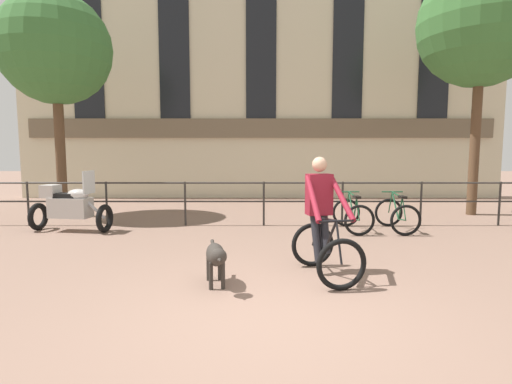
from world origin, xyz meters
TOP-DOWN VIEW (x-y plane):
  - ground_plane at (0.00, 0.00)m, footprint 60.00×60.00m
  - canal_railing at (-0.00, 5.20)m, footprint 15.05×0.05m
  - building_facade at (0.00, 10.99)m, footprint 18.00×0.72m
  - cyclist_with_bike at (0.77, 1.42)m, footprint 0.90×1.28m
  - dog at (-0.71, 0.89)m, footprint 0.36×1.01m
  - parked_motorcycle at (-4.30, 4.50)m, footprint 1.80×0.87m
  - parked_bicycle_near_lamp at (1.96, 4.54)m, footprint 0.70×1.13m
  - parked_bicycle_mid_left at (2.95, 4.54)m, footprint 0.67×1.12m
  - tree_canalside_left at (-5.45, 6.56)m, footprint 2.89×2.89m
  - tree_canalside_right at (5.84, 6.81)m, footprint 3.32×3.32m

SIDE VIEW (x-z plane):
  - ground_plane at x=0.00m, z-range 0.00..0.00m
  - parked_bicycle_mid_left at x=2.95m, z-range -0.07..0.79m
  - parked_bicycle_near_lamp at x=1.96m, z-range -0.07..0.79m
  - dog at x=-0.71m, z-range 0.11..0.71m
  - parked_motorcycle at x=-4.30m, z-range -0.11..1.24m
  - canal_railing at x=0.00m, z-range 0.18..1.23m
  - cyclist_with_bike at x=0.77m, z-range -0.09..1.61m
  - building_facade at x=0.00m, z-range -0.02..8.62m
  - tree_canalside_left at x=-5.45m, z-range 1.47..7.36m
  - tree_canalside_right at x=5.84m, z-range 1.72..8.53m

